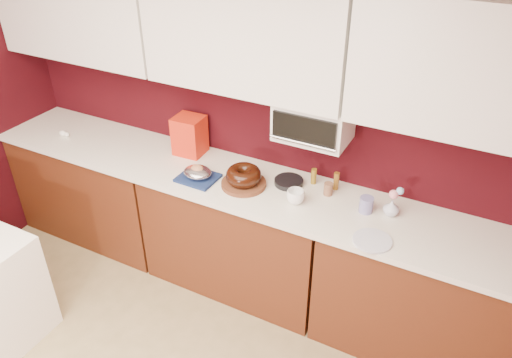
{
  "coord_description": "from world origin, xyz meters",
  "views": [
    {
      "loc": [
        1.42,
        -0.52,
        2.71
      ],
      "look_at": [
        0.19,
        1.84,
        1.02
      ],
      "focal_mm": 35.0,
      "sensor_mm": 36.0,
      "label": 1
    }
  ],
  "objects": [
    {
      "name": "toaster_oven",
      "position": [
        0.45,
        2.1,
        1.38
      ],
      "size": [
        0.45,
        0.3,
        0.25
      ],
      "primitive_type": "cube",
      "color": "white",
      "rests_on": "upper_cabinet_center"
    },
    {
      "name": "toaster_oven_door",
      "position": [
        0.45,
        1.94,
        1.38
      ],
      "size": [
        0.4,
        0.02,
        0.18
      ],
      "primitive_type": "cube",
      "color": "black",
      "rests_on": "toaster_oven"
    },
    {
      "name": "upper_cabinet_center",
      "position": [
        0.0,
        2.08,
        1.85
      ],
      "size": [
        1.31,
        0.33,
        0.7
      ],
      "primitive_type": "cube",
      "color": "white",
      "rests_on": "wall_back"
    },
    {
      "name": "foil_ham_nest",
      "position": [
        -0.25,
        1.82,
        0.96
      ],
      "size": [
        0.25,
        0.23,
        0.07
      ],
      "primitive_type": "ellipsoid",
      "rotation": [
        0.0,
        0.0,
        -0.42
      ],
      "color": "silver",
      "rests_on": "navy_towel"
    },
    {
      "name": "coffee_mug",
      "position": [
        0.45,
        1.88,
        0.95
      ],
      "size": [
        0.14,
        0.14,
        0.11
      ],
      "primitive_type": "imported",
      "rotation": [
        0.0,
        0.0,
        0.65
      ],
      "color": "white",
      "rests_on": "countertop"
    },
    {
      "name": "countertop",
      "position": [
        0.0,
        1.94,
        0.88
      ],
      "size": [
        4.0,
        0.62,
        0.04
      ],
      "primitive_type": "cube",
      "color": "silver",
      "rests_on": "base_cabinet_center"
    },
    {
      "name": "wall_back",
      "position": [
        0.0,
        2.25,
        1.25
      ],
      "size": [
        4.0,
        0.02,
        2.5
      ],
      "primitive_type": "cube",
      "color": "#34070C",
      "rests_on": "floor"
    },
    {
      "name": "cake_base",
      "position": [
        0.07,
        1.9,
        0.91
      ],
      "size": [
        0.36,
        0.36,
        0.03
      ],
      "primitive_type": "cylinder",
      "rotation": [
        0.0,
        0.0,
        0.21
      ],
      "color": "brown",
      "rests_on": "countertop"
    },
    {
      "name": "egg_right",
      "position": [
        -1.5,
        1.87,
        0.92
      ],
      "size": [
        0.05,
        0.04,
        0.04
      ],
      "primitive_type": "ellipsoid",
      "rotation": [
        0.0,
        0.0,
        -0.05
      ],
      "color": "white",
      "rests_on": "countertop"
    },
    {
      "name": "flower_vase",
      "position": [
        1.01,
        2.03,
        0.96
      ],
      "size": [
        0.08,
        0.08,
        0.12
      ],
      "primitive_type": "imported",
      "rotation": [
        0.0,
        0.0,
        0.01
      ],
      "color": "silver",
      "rests_on": "countertop"
    },
    {
      "name": "base_cabinet_right",
      "position": [
        1.33,
        1.94,
        0.43
      ],
      "size": [
        1.31,
        0.58,
        0.86
      ],
      "primitive_type": "cube",
      "color": "#532410",
      "rests_on": "floor"
    },
    {
      "name": "base_cabinet_center",
      "position": [
        0.0,
        1.94,
        0.43
      ],
      "size": [
        1.31,
        0.58,
        0.86
      ],
      "primitive_type": "cube",
      "color": "#532410",
      "rests_on": "floor"
    },
    {
      "name": "paper_cup",
      "position": [
        0.6,
        2.06,
        0.94
      ],
      "size": [
        0.07,
        0.07,
        0.09
      ],
      "primitive_type": "cylinder",
      "rotation": [
        0.0,
        0.0,
        -0.25
      ],
      "color": "brown",
      "rests_on": "countertop"
    },
    {
      "name": "navy_towel",
      "position": [
        -0.25,
        1.82,
        0.91
      ],
      "size": [
        0.26,
        0.22,
        0.02
      ],
      "primitive_type": "cube",
      "rotation": [
        0.0,
        0.0,
        -0.01
      ],
      "color": "navy",
      "rests_on": "countertop"
    },
    {
      "name": "upper_cabinet_right",
      "position": [
        1.33,
        2.08,
        1.85
      ],
      "size": [
        1.31,
        0.33,
        0.7
      ],
      "primitive_type": "cube",
      "color": "white",
      "rests_on": "wall_back"
    },
    {
      "name": "bundt_cake",
      "position": [
        0.07,
        1.9,
        0.98
      ],
      "size": [
        0.29,
        0.29,
        0.1
      ],
      "primitive_type": "torus",
      "rotation": [
        0.0,
        0.0,
        -0.3
      ],
      "color": "black",
      "rests_on": "cake_base"
    },
    {
      "name": "amber_bottle_tall",
      "position": [
        0.62,
        2.14,
        0.96
      ],
      "size": [
        0.05,
        0.05,
        0.12
      ],
      "primitive_type": "cylinder",
      "rotation": [
        0.0,
        0.0,
        -0.41
      ],
      "color": "brown",
      "rests_on": "countertop"
    },
    {
      "name": "roasted_ham",
      "position": [
        -0.25,
        1.82,
        0.98
      ],
      "size": [
        0.1,
        0.09,
        0.06
      ],
      "primitive_type": "ellipsoid",
      "rotation": [
        0.0,
        0.0,
        -0.21
      ],
      "color": "tan",
      "rests_on": "foil_ham_nest"
    },
    {
      "name": "amber_bottle",
      "position": [
        0.46,
        2.14,
        0.95
      ],
      "size": [
        0.04,
        0.04,
        0.11
      ],
      "primitive_type": "cylinder",
      "rotation": [
        0.0,
        0.0,
        0.14
      ],
      "color": "olive",
      "rests_on": "countertop"
    },
    {
      "name": "toaster_oven_handle",
      "position": [
        0.45,
        1.93,
        1.3
      ],
      "size": [
        0.42,
        0.02,
        0.02
      ],
      "primitive_type": "cylinder",
      "rotation": [
        0.0,
        1.57,
        0.0
      ],
      "color": "silver",
      "rests_on": "toaster_oven"
    },
    {
      "name": "flower_pink",
      "position": [
        1.01,
        2.03,
        1.05
      ],
      "size": [
        0.06,
        0.06,
        0.06
      ],
      "primitive_type": "sphere",
      "color": "pink",
      "rests_on": "flower_vase"
    },
    {
      "name": "pandoro_box",
      "position": [
        -0.5,
        2.11,
        1.04
      ],
      "size": [
        0.22,
        0.2,
        0.28
      ],
      "primitive_type": "cube",
      "rotation": [
        0.0,
        0.0,
        0.05
      ],
      "color": "#B50C11",
      "rests_on": "countertop"
    },
    {
      "name": "flower_blue",
      "position": [
        1.04,
        2.05,
        1.07
      ],
      "size": [
        0.05,
        0.05,
        0.05
      ],
      "primitive_type": "sphere",
      "color": "#95C8EF",
      "rests_on": "flower_vase"
    },
    {
      "name": "china_plate",
      "position": [
        0.99,
        1.73,
        0.91
      ],
      "size": [
        0.23,
        0.23,
        0.01
      ],
      "primitive_type": "cylinder",
      "rotation": [
        0.0,
        0.0,
        0.05
      ],
      "color": "silver",
      "rests_on": "countertop"
    },
    {
      "name": "dark_pan",
      "position": [
        0.32,
        2.05,
        0.92
      ],
      "size": [
        0.24,
        0.24,
        0.03
      ],
      "primitive_type": "cylinder",
      "rotation": [
        0.0,
        0.0,
        0.3
      ],
      "color": "black",
      "rests_on": "countertop"
    },
    {
      "name": "egg_left",
      "position": [
        -1.54,
        1.87,
        0.92
      ],
      "size": [
        0.07,
        0.06,
        0.05
      ],
      "primitive_type": "ellipsoid",
      "rotation": [
        0.0,
        0.0,
        -0.16
      ],
      "color": "white",
      "rests_on": "countertop"
    },
    {
      "name": "blue_jar",
      "position": [
        0.87,
        1.99,
        0.95
      ],
      "size": [
        0.11,
        0.11,
        0.1
      ],
      "primitive_type": "cylinder",
      "rotation": [
        0.0,
        0.0,
        -0.36
      ],
      "color": "navy",
      "rests_on": "countertop"
    },
    {
      "name": "upper_cabinet_left",
      "position": [
        -1.33,
        2.08,
        1.85
      ],
      "size": [
        1.31,
        0.33,
        0.7
      ],
      "primitive_type": "cube",
      "color": "white",
      "rests_on": "wall_back"
    },
    {
      "name": "base_cabinet_left",
      "position": [
        -1.33,
        1.94,
        0.43
      ],
      "size": [
        1.31,
        0.58,
        0.86
      ],
      "primitive_type": "cube",
      "color": "#532410",
      "rests_on": "floor"
    }
  ]
}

